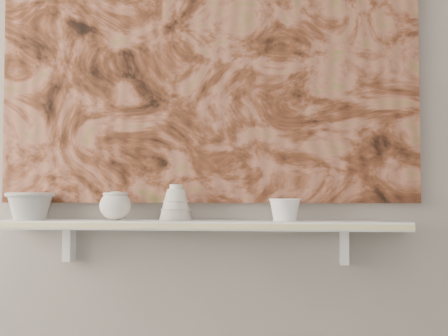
# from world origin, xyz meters

# --- Properties ---
(wall_back) EXTENTS (3.60, 0.00, 3.60)m
(wall_back) POSITION_xyz_m (0.00, 1.60, 1.35)
(wall_back) COLOR gray
(wall_back) RESTS_ON floor
(shelf) EXTENTS (1.40, 0.18, 0.03)m
(shelf) POSITION_xyz_m (0.00, 1.51, 0.92)
(shelf) COLOR silver
(shelf) RESTS_ON wall_back
(shelf_stripe) EXTENTS (1.40, 0.01, 0.02)m
(shelf_stripe) POSITION_xyz_m (0.00, 1.41, 0.92)
(shelf_stripe) COLOR beige
(shelf_stripe) RESTS_ON shelf
(bracket_left) EXTENTS (0.03, 0.06, 0.12)m
(bracket_left) POSITION_xyz_m (-0.49, 1.57, 0.84)
(bracket_left) COLOR silver
(bracket_left) RESTS_ON wall_back
(bracket_right) EXTENTS (0.03, 0.06, 0.12)m
(bracket_right) POSITION_xyz_m (0.49, 1.57, 0.84)
(bracket_right) COLOR silver
(bracket_right) RESTS_ON wall_back
(painting) EXTENTS (1.50, 0.02, 1.10)m
(painting) POSITION_xyz_m (0.00, 1.59, 1.54)
(painting) COLOR brown
(painting) RESTS_ON wall_back
(house_motif) EXTENTS (0.09, 0.00, 0.08)m
(house_motif) POSITION_xyz_m (0.45, 1.57, 1.23)
(house_motif) COLOR black
(house_motif) RESTS_ON painting
(bowl_grey) EXTENTS (0.20, 0.20, 0.10)m
(bowl_grey) POSITION_xyz_m (-0.61, 1.51, 0.98)
(bowl_grey) COLOR #9D9D9A
(bowl_grey) RESTS_ON shelf
(cup_cream) EXTENTS (0.13, 0.13, 0.10)m
(cup_cream) POSITION_xyz_m (-0.30, 1.51, 0.98)
(cup_cream) COLOR beige
(cup_cream) RESTS_ON shelf
(bell_vessel) EXTENTS (0.13, 0.13, 0.13)m
(bell_vessel) POSITION_xyz_m (-0.09, 1.51, 0.99)
(bell_vessel) COLOR beige
(bell_vessel) RESTS_ON shelf
(bowl_white) EXTENTS (0.11, 0.11, 0.08)m
(bowl_white) POSITION_xyz_m (0.29, 1.51, 0.97)
(bowl_white) COLOR white
(bowl_white) RESTS_ON shelf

